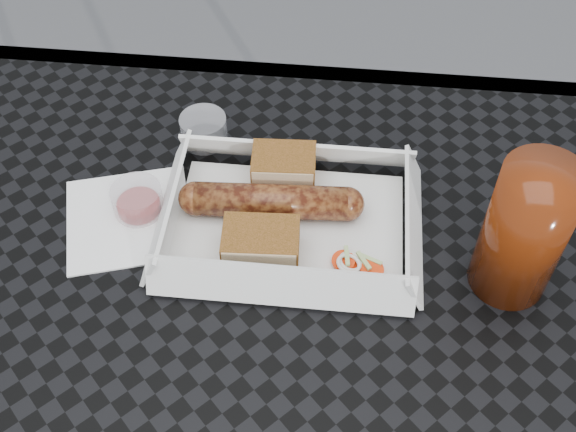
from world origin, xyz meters
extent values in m
cube|color=black|center=(0.00, 0.00, 0.74)|extent=(0.80, 0.80, 0.01)
cube|color=black|center=(0.00, 0.39, 0.73)|extent=(0.80, 0.03, 0.03)
cylinder|color=black|center=(-0.35, 0.35, 0.36)|extent=(0.03, 0.03, 0.73)
cylinder|color=black|center=(0.35, 0.35, 0.36)|extent=(0.03, 0.03, 0.73)
cube|color=white|center=(0.01, 0.15, 0.75)|extent=(0.22, 0.15, 0.00)
cylinder|color=brown|center=(-0.01, 0.16, 0.77)|extent=(0.15, 0.04, 0.03)
sphere|color=brown|center=(0.07, 0.17, 0.77)|extent=(0.03, 0.03, 0.03)
sphere|color=brown|center=(-0.08, 0.16, 0.77)|extent=(0.03, 0.03, 0.03)
cube|color=brown|center=(0.00, 0.21, 0.77)|extent=(0.07, 0.05, 0.04)
cube|color=brown|center=(-0.01, 0.11, 0.77)|extent=(0.07, 0.05, 0.04)
cylinder|color=red|center=(0.07, 0.11, 0.75)|extent=(0.02, 0.02, 0.00)
torus|color=white|center=(0.08, 0.10, 0.75)|extent=(0.02, 0.02, 0.00)
cube|color=#B2D17F|center=(0.09, 0.11, 0.75)|extent=(0.02, 0.02, 0.00)
cube|color=white|center=(-0.15, 0.15, 0.75)|extent=(0.15, 0.15, 0.00)
cylinder|color=maroon|center=(-0.14, 0.16, 0.76)|extent=(0.05, 0.05, 0.03)
cylinder|color=silver|center=(-0.09, 0.26, 0.76)|extent=(0.05, 0.05, 0.03)
cylinder|color=#551C07|center=(0.22, 0.11, 0.82)|extent=(0.07, 0.07, 0.14)
camera|label=1|loc=(0.05, -0.29, 1.30)|focal=45.00mm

